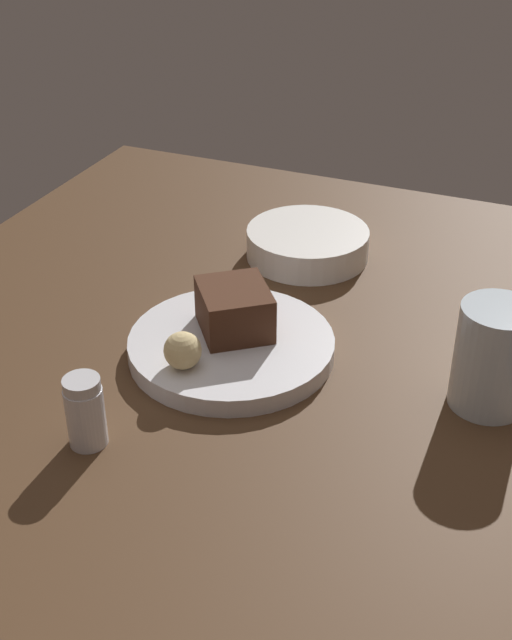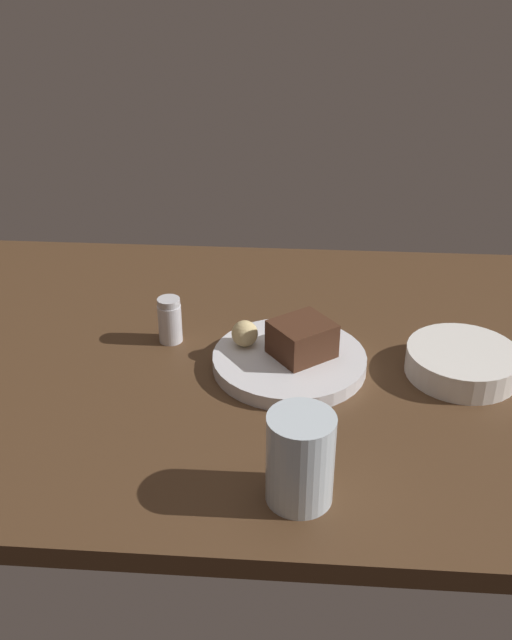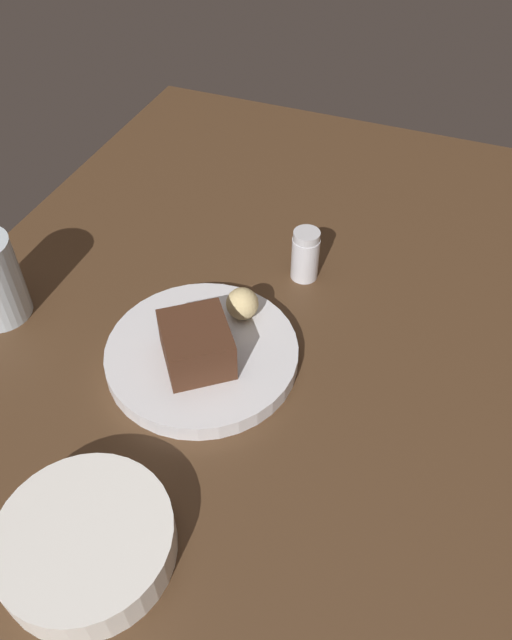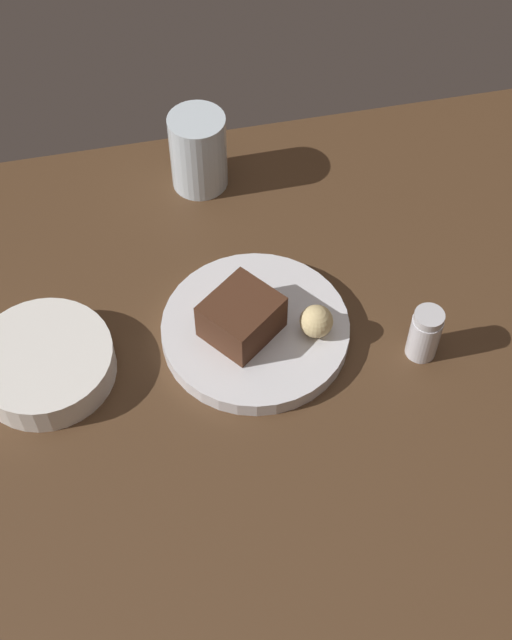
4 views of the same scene
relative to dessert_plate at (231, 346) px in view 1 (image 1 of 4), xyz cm
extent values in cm
cube|color=#4C331E|center=(5.91, -3.75, -2.59)|extent=(120.00, 84.00, 3.00)
cylinder|color=silver|center=(0.00, 0.00, 0.00)|extent=(23.39, 23.39, 2.18)
cube|color=#472819|center=(-1.80, -0.37, 3.79)|extent=(11.25, 11.09, 5.40)
sphere|color=#DBC184|center=(7.02, -2.46, 3.14)|extent=(4.09, 4.09, 4.09)
cylinder|color=silver|center=(19.43, -6.67, 2.10)|extent=(3.81, 3.81, 6.38)
cylinder|color=silver|center=(19.43, -6.67, 5.89)|extent=(3.62, 3.62, 1.20)
cylinder|color=silver|center=(-2.03, 28.25, 4.68)|extent=(7.95, 7.95, 11.53)
cylinder|color=white|center=(-25.81, -0.10, 0.95)|extent=(16.69, 16.69, 4.07)
camera|label=1|loc=(71.81, 33.03, 52.81)|focal=47.07mm
camera|label=2|loc=(-1.59, 92.20, 58.04)|focal=40.13mm
camera|label=3|loc=(-43.74, -24.10, 56.56)|focal=34.66mm
camera|label=4|loc=(-13.22, -61.79, 87.79)|focal=48.85mm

